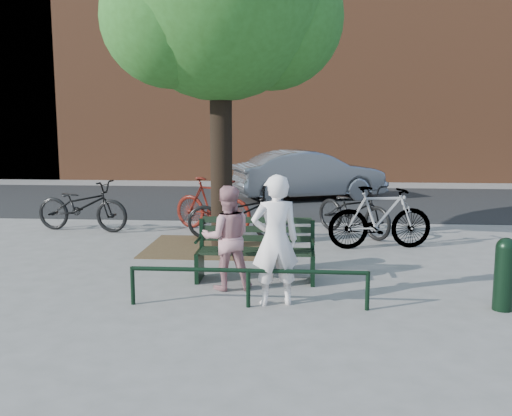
# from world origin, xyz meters

# --- Properties ---
(ground) EXTENTS (90.00, 90.00, 0.00)m
(ground) POSITION_xyz_m (0.00, 0.00, 0.00)
(ground) COLOR gray
(ground) RESTS_ON ground
(dirt_pit) EXTENTS (2.40, 2.00, 0.02)m
(dirt_pit) POSITION_xyz_m (-1.00, 2.20, 0.01)
(dirt_pit) COLOR brown
(dirt_pit) RESTS_ON ground
(road) EXTENTS (40.00, 7.00, 0.01)m
(road) POSITION_xyz_m (0.00, 8.50, 0.01)
(road) COLOR black
(road) RESTS_ON ground
(townhouse_row) EXTENTS (45.00, 4.00, 14.00)m
(townhouse_row) POSITION_xyz_m (0.17, 16.00, 6.25)
(townhouse_row) COLOR brown
(townhouse_row) RESTS_ON ground
(park_bench) EXTENTS (1.74, 0.54, 0.97)m
(park_bench) POSITION_xyz_m (-0.00, 0.08, 0.48)
(park_bench) COLOR black
(park_bench) RESTS_ON ground
(guard_railing) EXTENTS (3.06, 0.06, 0.51)m
(guard_railing) POSITION_xyz_m (0.00, -1.20, 0.40)
(guard_railing) COLOR black
(guard_railing) RESTS_ON ground
(street_tree) EXTENTS (4.20, 3.80, 6.50)m
(street_tree) POSITION_xyz_m (-0.75, 2.20, 4.42)
(street_tree) COLOR black
(street_tree) RESTS_ON ground
(person_left) EXTENTS (0.70, 0.55, 1.69)m
(person_left) POSITION_xyz_m (0.33, -1.05, 0.85)
(person_left) COLOR white
(person_left) RESTS_ON ground
(person_right) EXTENTS (0.81, 0.69, 1.47)m
(person_right) POSITION_xyz_m (-0.37, -0.41, 0.73)
(person_right) COLOR #B97F83
(person_right) RESTS_ON ground
(bollard) EXTENTS (0.25, 0.25, 0.93)m
(bollard) POSITION_xyz_m (3.20, -1.06, 0.50)
(bollard) COLOR black
(bollard) RESTS_ON ground
(litter_bin) EXTENTS (0.40, 0.40, 0.81)m
(litter_bin) POSITION_xyz_m (0.30, 0.61, 0.41)
(litter_bin) COLOR gray
(litter_bin) RESTS_ON ground
(bicycle_a) EXTENTS (2.18, 1.03, 1.10)m
(bicycle_a) POSITION_xyz_m (-4.02, 3.61, 0.55)
(bicycle_a) COLOR black
(bicycle_a) RESTS_ON ground
(bicycle_b) EXTENTS (1.96, 1.29, 1.15)m
(bicycle_b) POSITION_xyz_m (-1.23, 3.86, 0.57)
(bicycle_b) COLOR #4F110B
(bicycle_b) RESTS_ON ground
(bicycle_c) EXTENTS (2.02, 0.73, 1.06)m
(bicycle_c) POSITION_xyz_m (-0.60, 2.97, 0.53)
(bicycle_c) COLOR black
(bicycle_c) RESTS_ON ground
(bicycle_d) EXTENTS (2.01, 0.88, 1.17)m
(bicycle_d) POSITION_xyz_m (2.13, 2.35, 0.58)
(bicycle_d) COLOR gray
(bicycle_d) RESTS_ON ground
(bicycle_e) EXTENTS (1.86, 2.02, 1.07)m
(bicycle_e) POSITION_xyz_m (1.76, 3.58, 0.54)
(bicycle_e) COLOR black
(bicycle_e) RESTS_ON ground
(parked_car) EXTENTS (4.77, 3.08, 1.49)m
(parked_car) POSITION_xyz_m (0.92, 8.95, 0.74)
(parked_car) COLOR slate
(parked_car) RESTS_ON ground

